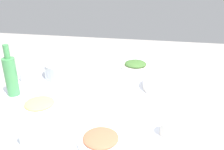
{
  "coord_description": "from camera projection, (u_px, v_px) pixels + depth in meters",
  "views": [
    {
      "loc": [
        0.24,
        -1.18,
        1.38
      ],
      "look_at": [
        -0.0,
        0.08,
        0.82
      ],
      "focal_mm": 37.87,
      "sensor_mm": 36.0,
      "label": 1
    }
  ],
  "objects": [
    {
      "name": "dish_shrimp",
      "position": [
        40.0,
        105.0,
        1.2
      ],
      "size": [
        0.21,
        0.21,
        0.04
      ],
      "color": "white",
      "rests_on": "round_dining_table"
    },
    {
      "name": "green_bottle",
      "position": [
        11.0,
        75.0,
        1.29
      ],
      "size": [
        0.07,
        0.07,
        0.29
      ],
      "color": "#418A4D",
      "rests_on": "round_dining_table"
    },
    {
      "name": "tea_cup_far",
      "position": [
        26.0,
        76.0,
        1.49
      ],
      "size": [
        0.08,
        0.08,
        0.07
      ],
      "primitive_type": "cylinder",
      "color": "white",
      "rests_on": "round_dining_table"
    },
    {
      "name": "tea_cup_side",
      "position": [
        168.0,
        129.0,
        0.99
      ],
      "size": [
        0.06,
        0.06,
        0.06
      ],
      "primitive_type": "cylinder",
      "color": "beige",
      "rests_on": "round_dining_table"
    },
    {
      "name": "dish_tofu_braise",
      "position": [
        101.0,
        139.0,
        0.95
      ],
      "size": [
        0.19,
        0.19,
        0.03
      ],
      "color": "white",
      "rests_on": "round_dining_table"
    },
    {
      "name": "rice_bowl",
      "position": [
        68.0,
        68.0,
        1.57
      ],
      "size": [
        0.3,
        0.3,
        0.11
      ],
      "color": "#B2B5BA",
      "rests_on": "round_dining_table"
    },
    {
      "name": "tea_cup_near",
      "position": [
        29.0,
        137.0,
        0.94
      ],
      "size": [
        0.07,
        0.07,
        0.06
      ],
      "primitive_type": "cylinder",
      "color": "white",
      "rests_on": "round_dining_table"
    },
    {
      "name": "round_dining_table",
      "position": [
        110.0,
        111.0,
        1.41
      ],
      "size": [
        1.29,
        1.29,
        0.75
      ],
      "color": "#99999E",
      "rests_on": "ground"
    },
    {
      "name": "soup_bowl",
      "position": [
        166.0,
        84.0,
        1.39
      ],
      "size": [
        0.27,
        0.27,
        0.06
      ],
      "color": "white",
      "rests_on": "round_dining_table"
    },
    {
      "name": "dish_greens",
      "position": [
        135.0,
        65.0,
        1.7
      ],
      "size": [
        0.21,
        0.21,
        0.05
      ],
      "color": "silver",
      "rests_on": "round_dining_table"
    }
  ]
}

